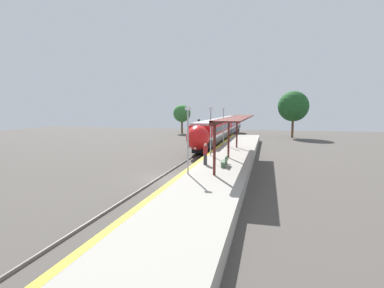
% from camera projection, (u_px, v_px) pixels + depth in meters
% --- Properties ---
extents(ground_plane, '(120.00, 120.00, 0.00)m').
position_uv_depth(ground_plane, '(168.00, 179.00, 24.70)').
color(ground_plane, '#4C4742').
extents(rail_left, '(0.08, 90.00, 0.15)m').
position_uv_depth(rail_left, '(160.00, 178.00, 24.87)').
color(rail_left, slate).
rests_on(rail_left, ground_plane).
extents(rail_right, '(0.08, 90.00, 0.15)m').
position_uv_depth(rail_right, '(176.00, 179.00, 24.52)').
color(rail_right, slate).
rests_on(rail_right, ground_plane).
extents(train, '(2.87, 41.78, 4.02)m').
position_uv_depth(train, '(222.00, 128.00, 53.41)').
color(train, black).
rests_on(train, ground_plane).
extents(platform_right, '(4.82, 64.00, 1.03)m').
position_uv_depth(platform_right, '(217.00, 176.00, 23.64)').
color(platform_right, '#9E998E').
rests_on(platform_right, ground_plane).
extents(platform_bench, '(0.44, 1.67, 0.89)m').
position_uv_depth(platform_bench, '(225.00, 161.00, 24.74)').
color(platform_bench, '#4C6B4C').
rests_on(platform_bench, platform_right).
extents(person_waiting, '(0.36, 0.24, 1.82)m').
position_uv_depth(person_waiting, '(205.00, 153.00, 25.49)').
color(person_waiting, '#333338').
rests_on(person_waiting, platform_right).
extents(railway_signal, '(0.28, 0.28, 4.12)m').
position_uv_depth(railway_signal, '(199.00, 130.00, 46.54)').
color(railway_signal, '#59595E').
rests_on(railway_signal, ground_plane).
extents(lamppost_near, '(0.36, 0.20, 4.88)m').
position_uv_depth(lamppost_near, '(188.00, 136.00, 21.56)').
color(lamppost_near, '#9E9EA3').
rests_on(lamppost_near, platform_right).
extents(lamppost_mid, '(0.36, 0.20, 4.88)m').
position_uv_depth(lamppost_mid, '(211.00, 128.00, 30.07)').
color(lamppost_mid, '#9E9EA3').
rests_on(lamppost_mid, platform_right).
extents(lamppost_far, '(0.36, 0.20, 4.88)m').
position_uv_depth(lamppost_far, '(223.00, 124.00, 38.59)').
color(lamppost_far, '#9E9EA3').
rests_on(lamppost_far, platform_right).
extents(station_canopy, '(2.02, 18.83, 3.96)m').
position_uv_depth(station_canopy, '(235.00, 120.00, 28.53)').
color(station_canopy, '#511E19').
rests_on(station_canopy, platform_right).
extents(background_tree_left, '(4.01, 4.01, 6.66)m').
position_uv_depth(background_tree_left, '(182.00, 114.00, 69.37)').
color(background_tree_left, brown).
rests_on(background_tree_left, ground_plane).
extents(background_tree_right, '(5.98, 5.98, 9.22)m').
position_uv_depth(background_tree_right, '(293.00, 106.00, 58.95)').
color(background_tree_right, brown).
rests_on(background_tree_right, ground_plane).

